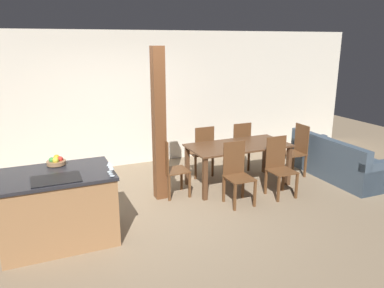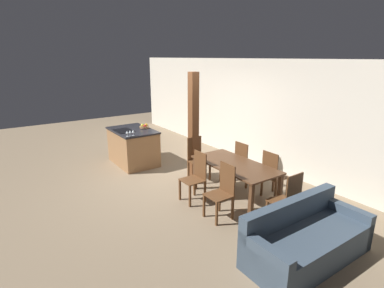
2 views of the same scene
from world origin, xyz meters
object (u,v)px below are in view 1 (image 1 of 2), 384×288
kitchen_island (58,207)px  couch (338,163)px  fruit_bowl (56,161)px  dining_chair_head_end (171,167)px  dining_chair_far_right (239,146)px  dining_table (238,150)px  wine_glass_middle (110,166)px  wine_glass_far (109,164)px  dining_chair_foot_end (296,150)px  dining_chair_near_right (279,166)px  wine_glass_near (112,168)px  timber_post (159,125)px  dining_chair_near_left (237,172)px  dining_chair_far_left (202,151)px

kitchen_island → couch: 5.03m
fruit_bowl → dining_chair_head_end: fruit_bowl is taller
fruit_bowl → dining_chair_far_right: size_ratio=0.25×
dining_table → kitchen_island: bearing=-165.8°
wine_glass_middle → wine_glass_far: same height
fruit_bowl → dining_chair_foot_end: bearing=6.1°
dining_chair_foot_end → couch: size_ratio=0.51×
dining_chair_near_right → dining_chair_head_end: size_ratio=1.00×
wine_glass_near → timber_post: timber_post is taller
fruit_bowl → timber_post: (1.59, 0.48, 0.24)m
kitchen_island → dining_chair_near_right: 3.48m
wine_glass_middle → dining_chair_head_end: bearing=43.1°
timber_post → dining_chair_near_right: bearing=-20.0°
kitchen_island → dining_chair_near_left: bearing=2.7°
dining_chair_near_left → fruit_bowl: bearing=175.8°
wine_glass_far → dining_chair_near_left: size_ratio=0.15×
dining_chair_foot_end → timber_post: size_ratio=0.40×
dining_chair_far_left → couch: bearing=155.5°
dining_chair_head_end → couch: dining_chair_head_end is taller
wine_glass_near → dining_chair_head_end: 1.76m
couch → timber_post: (-3.38, 0.43, 0.94)m
dining_chair_near_right → timber_post: timber_post is taller
dining_chair_foot_end → couch: 0.82m
couch → wine_glass_middle: bearing=99.7°
fruit_bowl → wine_glass_middle: size_ratio=1.70×
kitchen_island → dining_chair_far_right: bearing=22.4°
dining_chair_far_left → couch: dining_chair_far_left is taller
dining_chair_far_right → wine_glass_middle: bearing=31.7°
dining_chair_near_left → dining_chair_head_end: 1.09m
dining_chair_near_right → kitchen_island: bearing=-177.9°
dining_chair_foot_end → couch: bearing=58.4°
kitchen_island → fruit_bowl: 0.61m
couch → wine_glass_near: bearing=100.7°
dining_chair_foot_end → timber_post: 2.81m
wine_glass_far → timber_post: bearing=46.3°
wine_glass_middle → dining_table: (2.45, 1.11, -0.39)m
fruit_bowl → dining_chair_far_right: (3.43, 1.11, -0.47)m
kitchen_island → dining_chair_head_end: 1.97m
kitchen_island → fruit_bowl: fruit_bowl is taller
dining_chair_head_end → dining_chair_far_left: bearing=-53.1°
timber_post → wine_glass_near: bearing=-129.8°
wine_glass_near → timber_post: size_ratio=0.06×
dining_chair_far_left → wine_glass_middle: bearing=40.6°
dining_chair_near_right → dining_chair_head_end: same height
wine_glass_far → timber_post: (1.00, 1.05, 0.18)m
dining_chair_far_left → couch: size_ratio=0.51×
wine_glass_far → dining_chair_near_right: bearing=7.6°
wine_glass_near → dining_chair_near_right: wine_glass_near is taller
dining_chair_near_right → couch: size_ratio=0.51×
fruit_bowl → dining_chair_foot_end: size_ratio=0.25×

